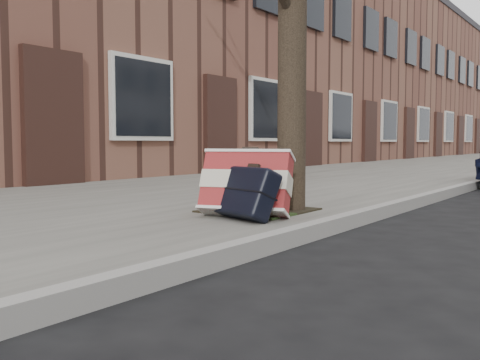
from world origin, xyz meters
The scene contains 6 objects.
ground centered at (0.00, 0.00, 0.00)m, with size 120.00×120.00×0.00m, color black.
near_sidewalk centered at (-3.70, 15.00, 0.06)m, with size 5.00×70.00×0.12m, color gray.
house_near centered at (-9.60, 16.00, 3.50)m, with size 6.80×40.00×7.00m, color brown.
dirt_patch centered at (-2.00, 1.20, 0.13)m, with size 0.85×0.85×0.01m, color black.
suitcase_red centered at (-1.86, 0.81, 0.40)m, with size 0.72×0.20×0.52m, color maroon.
suitcase_navy centered at (-1.78, 0.68, 0.34)m, with size 0.57×0.18×0.41m, color black.
Camera 1 is at (0.66, -2.80, 0.74)m, focal length 40.00 mm.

